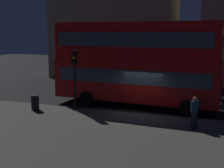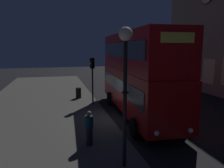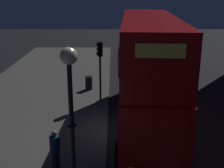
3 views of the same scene
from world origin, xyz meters
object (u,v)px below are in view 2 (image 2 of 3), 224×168
at_px(double_decker_bus, 137,71).
at_px(traffic_light_near_kerb, 92,71).
at_px(street_lamp, 125,67).
at_px(pedestrian, 89,128).
at_px(litter_bin, 78,93).

distance_m(double_decker_bus, traffic_light_near_kerb, 4.05).
relative_size(street_lamp, pedestrian, 3.19).
bearing_deg(litter_bin, traffic_light_near_kerb, 20.78).
height_order(street_lamp, litter_bin, street_lamp).
bearing_deg(double_decker_bus, pedestrian, -40.21).
bearing_deg(litter_bin, street_lamp, 2.29).
bearing_deg(pedestrian, traffic_light_near_kerb, 123.64).
bearing_deg(traffic_light_near_kerb, double_decker_bus, 21.95).
relative_size(double_decker_bus, street_lamp, 2.13).
bearing_deg(street_lamp, traffic_light_near_kerb, 177.51).
height_order(traffic_light_near_kerb, pedestrian, traffic_light_near_kerb).
xyz_separation_m(double_decker_bus, traffic_light_near_kerb, (-3.16, -2.51, -0.27)).
xyz_separation_m(traffic_light_near_kerb, litter_bin, (-2.33, -0.88, -2.21)).
height_order(street_lamp, pedestrian, street_lamp).
relative_size(double_decker_bus, pedestrian, 6.79).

